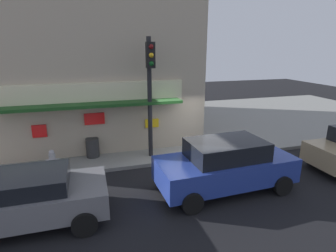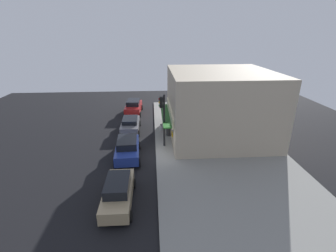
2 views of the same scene
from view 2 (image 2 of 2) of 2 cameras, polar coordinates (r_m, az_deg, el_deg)
ground_plane at (r=21.12m, az=-2.85°, el=-6.87°), size 49.00×49.00×0.00m
sidewalk at (r=21.87m, az=12.09°, el=-6.10°), size 32.67×11.22×0.15m
corner_building at (r=24.21m, az=11.90°, el=4.96°), size 9.73×10.36×6.40m
traffic_light at (r=21.33m, az=-1.21°, el=2.89°), size 0.32×0.58×4.79m
fire_hydrant at (r=25.86m, az=-1.62°, el=-0.22°), size 0.48×0.24×0.72m
trash_can at (r=24.50m, az=0.15°, el=-1.33°), size 0.53×0.53×0.79m
pedestrian at (r=21.96m, az=3.45°, el=-2.44°), size 0.60×0.59×1.79m
potted_plant_by_doorway at (r=27.93m, az=1.19°, el=1.96°), size 0.74×0.74×1.01m
potted_plant_by_window at (r=26.57m, az=2.05°, el=0.91°), size 0.69×0.69×0.98m
parked_car_tan at (r=15.64m, az=-11.58°, el=-14.82°), size 4.49×1.88×1.65m
parked_car_red at (r=31.83m, az=-8.05°, el=4.51°), size 4.53×2.25×1.77m
parked_car_blue at (r=20.68m, az=-9.45°, el=-5.10°), size 4.55×2.26×1.69m
parked_car_grey at (r=26.15m, az=-8.80°, el=0.43°), size 4.21×2.05×1.45m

